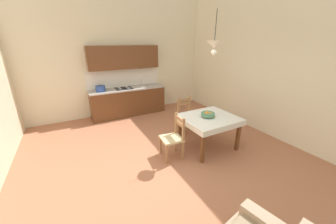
# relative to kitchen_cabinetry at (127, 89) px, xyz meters

# --- Properties ---
(ground_plane) EXTENTS (6.36, 6.98, 0.10)m
(ground_plane) POSITION_rel_kitchen_cabinetry_xyz_m (-0.06, -2.92, -0.91)
(ground_plane) COLOR #AD6B4C
(wall_back) EXTENTS (6.36, 0.12, 4.28)m
(wall_back) POSITION_rel_kitchen_cabinetry_xyz_m (-0.06, 0.33, 1.28)
(wall_back) COLOR beige
(wall_back) RESTS_ON ground_plane
(wall_right) EXTENTS (0.12, 6.98, 4.28)m
(wall_right) POSITION_rel_kitchen_cabinetry_xyz_m (2.87, -2.92, 1.28)
(wall_right) COLOR beige
(wall_right) RESTS_ON ground_plane
(kitchen_cabinetry) EXTENTS (2.41, 0.63, 2.20)m
(kitchen_cabinetry) POSITION_rel_kitchen_cabinetry_xyz_m (0.00, 0.00, 0.00)
(kitchen_cabinetry) COLOR brown
(kitchen_cabinetry) RESTS_ON ground_plane
(dining_table) EXTENTS (1.19, 1.07, 0.75)m
(dining_table) POSITION_rel_kitchen_cabinetry_xyz_m (1.00, -2.94, -0.23)
(dining_table) COLOR brown
(dining_table) RESTS_ON ground_plane
(dining_chair_tv_side) EXTENTS (0.46, 0.46, 0.93)m
(dining_chair_tv_side) POSITION_rel_kitchen_cabinetry_xyz_m (0.10, -2.91, -0.41)
(dining_chair_tv_side) COLOR #D1BC89
(dining_chair_tv_side) RESTS_ON ground_plane
(dining_chair_kitchen_side) EXTENTS (0.43, 0.43, 0.93)m
(dining_chair_kitchen_side) POSITION_rel_kitchen_cabinetry_xyz_m (1.03, -1.99, -0.41)
(dining_chair_kitchen_side) COLOR #D1BC89
(dining_chair_kitchen_side) RESTS_ON ground_plane
(fruit_bowl) EXTENTS (0.30, 0.30, 0.12)m
(fruit_bowl) POSITION_rel_kitchen_cabinetry_xyz_m (0.97, -2.92, -0.04)
(fruit_bowl) COLOR #4C7F5B
(fruit_bowl) RESTS_ON dining_table
(pendant_lamp) EXTENTS (0.32, 0.32, 0.81)m
(pendant_lamp) POSITION_rel_kitchen_cabinetry_xyz_m (0.93, -2.98, 1.40)
(pendant_lamp) COLOR black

